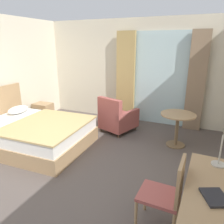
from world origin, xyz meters
TOP-DOWN VIEW (x-y plane):
  - ground at (0.00, 0.00)m, footprint 5.62×6.46m
  - wall_back at (0.00, 2.97)m, footprint 5.22×0.12m
  - balcony_glass_door at (0.82, 2.89)m, footprint 1.39×0.02m
  - curtain_panel_left at (-0.10, 2.79)m, footprint 0.51×0.10m
  - curtain_panel_right at (1.73, 2.79)m, footprint 0.43×0.10m
  - bed at (-1.34, 0.42)m, footprint 2.31×1.76m
  - nightstand at (-2.18, 1.75)m, footprint 0.50×0.38m
  - writing_desk at (2.15, -0.72)m, footprint 0.60×1.31m
  - desk_chair at (1.68, -0.66)m, footprint 0.48×0.43m
  - closed_book at (2.14, -0.90)m, footprint 0.29×0.32m
  - armchair_by_window at (0.03, 1.87)m, footprint 0.91×0.97m
  - round_cafe_table at (1.50, 1.66)m, footprint 0.72×0.72m

SIDE VIEW (x-z plane):
  - ground at x=0.00m, z-range -0.10..0.00m
  - nightstand at x=-2.18m, z-range 0.00..0.52m
  - bed at x=-1.34m, z-range -0.29..0.88m
  - armchair_by_window at x=0.03m, z-range -0.10..0.80m
  - desk_chair at x=1.68m, z-range 0.05..0.98m
  - round_cafe_table at x=1.50m, z-range 0.18..0.90m
  - writing_desk at x=2.15m, z-range 0.28..1.04m
  - closed_book at x=2.14m, z-range 0.76..0.78m
  - balcony_glass_door at x=0.82m, z-range 0.00..2.43m
  - curtain_panel_left at x=-0.10m, z-range 0.00..2.44m
  - curtain_panel_right at x=1.73m, z-range 0.00..2.44m
  - wall_back at x=0.00m, z-range 0.00..2.76m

